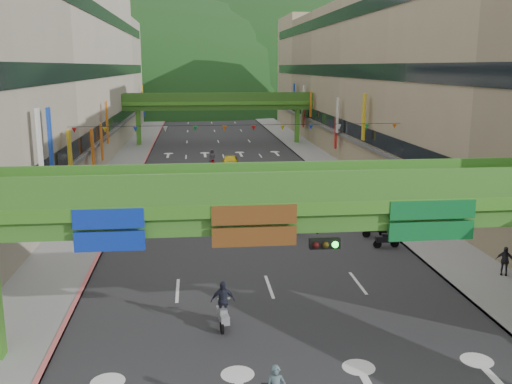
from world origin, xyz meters
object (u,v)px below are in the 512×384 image
object	(u,v)px
car_yellow	(230,162)
pedestrian_red	(402,206)
overpass_near	(319,220)
car_silver	(157,178)
scooter_rider_mid	(295,215)

from	to	relation	value
car_yellow	pedestrian_red	bearing A→B (deg)	-58.09
overpass_near	car_silver	xyz separation A→B (m)	(-7.93, 32.38, -4.55)
scooter_rider_mid	overpass_near	bearing A→B (deg)	-97.24
overpass_near	car_silver	world-z (taller)	overpass_near
scooter_rider_mid	pedestrian_red	distance (m)	8.42
car_silver	car_yellow	bearing A→B (deg)	37.97
overpass_near	car_silver	distance (m)	33.65
car_yellow	pedestrian_red	size ratio (longest dim) A/B	2.40
car_yellow	scooter_rider_mid	bearing A→B (deg)	-78.27
scooter_rider_mid	car_silver	xyz separation A→B (m)	(-10.01, 16.02, -0.42)
scooter_rider_mid	car_yellow	distance (m)	23.88
car_yellow	car_silver	bearing A→B (deg)	-128.21
car_yellow	pedestrian_red	xyz separation A→B (m)	(10.87, -21.55, 0.16)
car_silver	pedestrian_red	world-z (taller)	pedestrian_red
scooter_rider_mid	car_yellow	bearing A→B (deg)	96.57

